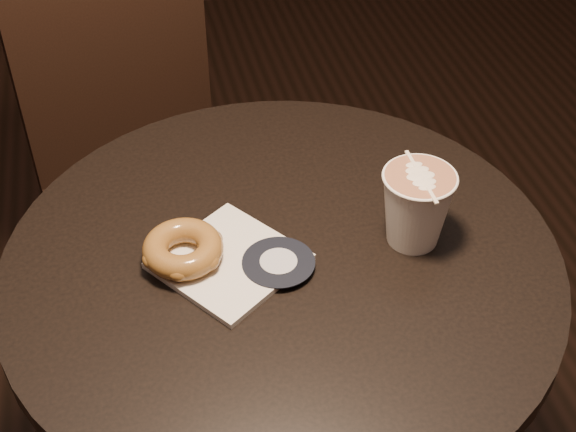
{
  "coord_description": "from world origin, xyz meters",
  "views": [
    {
      "loc": [
        -0.16,
        -0.7,
        1.44
      ],
      "look_at": [
        0.01,
        0.03,
        0.79
      ],
      "focal_mm": 50.0,
      "sensor_mm": 36.0,
      "label": 1
    }
  ],
  "objects": [
    {
      "name": "latte_cup",
      "position": [
        0.17,
        -0.01,
        0.8
      ],
      "size": [
        0.09,
        0.09,
        0.1
      ],
      "primitive_type": null,
      "color": "white",
      "rests_on": "cafe_table"
    },
    {
      "name": "cafe_table",
      "position": [
        0.0,
        0.0,
        0.55
      ],
      "size": [
        0.7,
        0.7,
        0.75
      ],
      "color": "black",
      "rests_on": "ground"
    },
    {
      "name": "chair",
      "position": [
        -0.16,
        0.59,
        0.52
      ],
      "size": [
        0.45,
        0.45,
        0.94
      ],
      "rotation": [
        0.0,
        0.0,
        0.25
      ],
      "color": "black",
      "rests_on": "ground"
    },
    {
      "name": "doughnut",
      "position": [
        -0.12,
        0.01,
        0.77
      ],
      "size": [
        0.1,
        0.1,
        0.03
      ],
      "primitive_type": "torus",
      "color": "brown",
      "rests_on": "pastry_bag"
    },
    {
      "name": "pastry_bag",
      "position": [
        -0.07,
        -0.0,
        0.75
      ],
      "size": [
        0.21,
        0.21,
        0.01
      ],
      "primitive_type": "cube",
      "rotation": [
        0.0,
        0.0,
        0.63
      ],
      "color": "silver",
      "rests_on": "cafe_table"
    }
  ]
}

